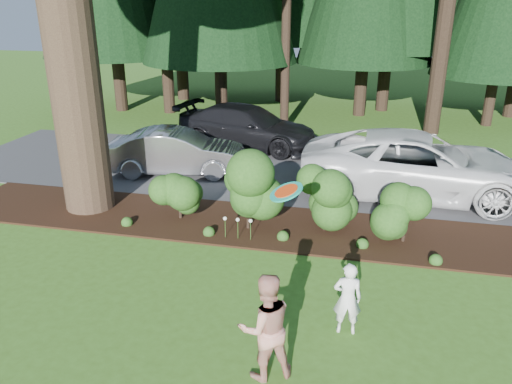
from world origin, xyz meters
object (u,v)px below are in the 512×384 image
car_silver_wagon (177,152)px  child (347,299)px  car_dark_suv (247,127)px  adult (266,327)px  car_white_suv (417,165)px  frisbee (286,192)px

car_silver_wagon → child: 8.91m
car_dark_suv → adult: adult is taller
car_white_suv → car_dark_suv: 6.76m
car_silver_wagon → car_dark_suv: 3.64m
car_dark_suv → adult: 11.95m
car_white_suv → car_dark_suv: car_white_suv is taller
frisbee → child: bearing=-3.4°
frisbee → car_silver_wagon: bearing=123.5°
car_silver_wagon → car_white_suv: bearing=-102.3°
car_silver_wagon → child: car_silver_wagon is taller
car_white_suv → car_dark_suv: (-5.71, 3.61, -0.11)m
car_white_suv → frisbee: (-2.61, -6.59, 1.49)m
car_dark_suv → frisbee: bearing=-151.7°
car_dark_suv → child: size_ratio=4.11×
child → car_white_suv: bearing=-109.7°
adult → frisbee: (0.04, 1.35, 1.57)m
child → adult: bearing=42.9°
car_silver_wagon → frisbee: (4.55, -6.86, 1.67)m
car_white_suv → frisbee: 7.25m
frisbee → car_dark_suv: bearing=106.9°
car_dark_suv → adult: bearing=-153.8°
car_dark_suv → frisbee: 10.78m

